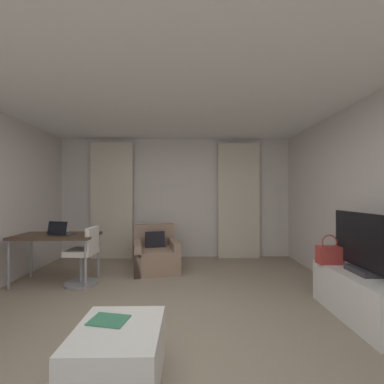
# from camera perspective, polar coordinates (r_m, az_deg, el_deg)

# --- Properties ---
(ground_plane) EXTENTS (12.00, 12.00, 0.00)m
(ground_plane) POSITION_cam_1_polar(r_m,az_deg,el_deg) (2.91, -6.97, -28.99)
(ground_plane) COLOR gray
(wall_window) EXTENTS (5.12, 0.06, 2.60)m
(wall_window) POSITION_cam_1_polar(r_m,az_deg,el_deg) (5.58, -3.69, -1.32)
(wall_window) COLOR silver
(wall_window) RESTS_ON ground
(ceiling) EXTENTS (5.12, 6.12, 0.06)m
(ceiling) POSITION_cam_1_polar(r_m,az_deg,el_deg) (2.84, -6.92, 25.50)
(ceiling) COLOR white
(ceiling) RESTS_ON wall_left
(curtain_left_panel) EXTENTS (0.90, 0.06, 2.50)m
(curtain_left_panel) POSITION_cam_1_polar(r_m,az_deg,el_deg) (5.68, -17.75, -1.79)
(curtain_left_panel) COLOR beige
(curtain_left_panel) RESTS_ON ground
(curtain_right_panel) EXTENTS (0.90, 0.06, 2.50)m
(curtain_right_panel) POSITION_cam_1_polar(r_m,az_deg,el_deg) (5.55, 10.58, -1.83)
(curtain_right_panel) COLOR beige
(curtain_right_panel) RESTS_ON ground
(armchair) EXTENTS (0.95, 1.02, 0.79)m
(armchair) POSITION_cam_1_polar(r_m,az_deg,el_deg) (4.81, -8.29, -13.96)
(armchair) COLOR #997A66
(armchair) RESTS_ON ground
(desk) EXTENTS (1.20, 0.62, 0.76)m
(desk) POSITION_cam_1_polar(r_m,az_deg,el_deg) (4.49, -28.37, -9.38)
(desk) COLOR #4C3828
(desk) RESTS_ON ground
(desk_chair) EXTENTS (0.48, 0.48, 0.88)m
(desk_chair) POSITION_cam_1_polar(r_m,az_deg,el_deg) (4.30, -23.35, -13.79)
(desk_chair) COLOR gray
(desk_chair) RESTS_ON ground
(laptop) EXTENTS (0.37, 0.31, 0.22)m
(laptop) POSITION_cam_1_polar(r_m,az_deg,el_deg) (4.37, -27.65, -8.09)
(laptop) COLOR #2D2D33
(laptop) RESTS_ON desk
(coffee_table) EXTENTS (0.62, 0.68, 0.42)m
(coffee_table) POSITION_cam_1_polar(r_m,az_deg,el_deg) (2.25, -16.46, -32.13)
(coffee_table) COLOR white
(coffee_table) RESTS_ON ground
(magazine_open) EXTENTS (0.31, 0.25, 0.01)m
(magazine_open) POSITION_cam_1_polar(r_m,az_deg,el_deg) (2.25, -18.39, -25.89)
(magazine_open) COLOR #387F5B
(magazine_open) RESTS_ON coffee_table
(tv_console) EXTENTS (0.52, 1.18, 0.51)m
(tv_console) POSITION_cam_1_polar(r_m,az_deg,el_deg) (3.55, 34.28, -19.01)
(tv_console) COLOR white
(tv_console) RESTS_ON ground
(tv_flatscreen) EXTENTS (0.20, 0.93, 0.67)m
(tv_flatscreen) POSITION_cam_1_polar(r_m,az_deg,el_deg) (3.41, 34.21, -9.96)
(tv_flatscreen) COLOR #333338
(tv_flatscreen) RESTS_ON tv_console
(handbag_primary) EXTENTS (0.30, 0.14, 0.37)m
(handbag_primary) POSITION_cam_1_polar(r_m,az_deg,el_deg) (3.69, 28.78, -12.28)
(handbag_primary) COLOR #B73833
(handbag_primary) RESTS_ON tv_console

